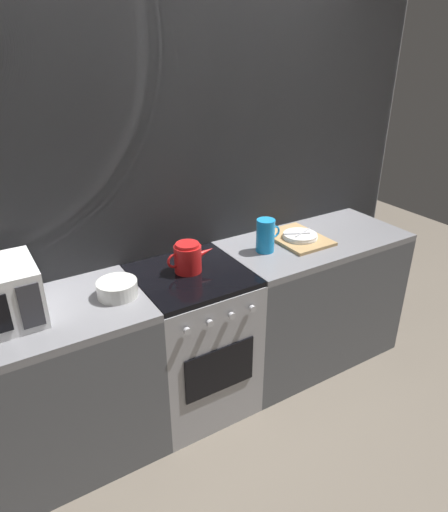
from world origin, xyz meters
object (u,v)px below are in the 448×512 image
object	(u,v)px
kettle	(189,257)
pitcher	(266,235)
mixing_bowl	(117,288)
dish_pile	(299,237)
stove_unit	(193,341)

from	to	relation	value
kettle	pitcher	xyz separation A→B (m)	(0.51, -0.01, 0.02)
mixing_bowl	pitcher	xyz separation A→B (m)	(0.93, 0.04, 0.06)
pitcher	dish_pile	size ratio (longest dim) A/B	0.50
stove_unit	pitcher	bearing A→B (deg)	2.42
mixing_bowl	pitcher	size ratio (longest dim) A/B	1.00
kettle	pitcher	bearing A→B (deg)	-1.15
pitcher	dish_pile	xyz separation A→B (m)	(0.28, 0.02, -0.08)
dish_pile	kettle	bearing A→B (deg)	-179.32
kettle	mixing_bowl	xyz separation A→B (m)	(-0.43, -0.05, -0.04)
kettle	mixing_bowl	world-z (taller)	kettle
stove_unit	pitcher	xyz separation A→B (m)	(0.51, 0.02, 0.55)
dish_pile	stove_unit	bearing A→B (deg)	-177.01
kettle	dish_pile	distance (m)	0.79
stove_unit	kettle	bearing A→B (deg)	80.39
stove_unit	mixing_bowl	distance (m)	0.65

